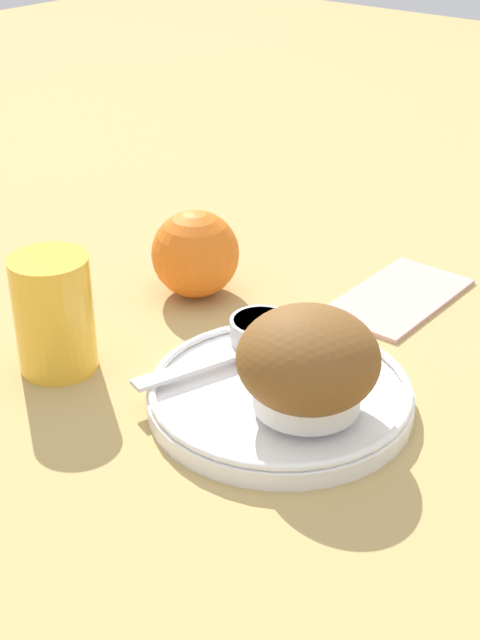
{
  "coord_description": "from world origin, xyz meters",
  "views": [
    {
      "loc": [
        -0.46,
        -0.34,
        0.38
      ],
      "look_at": [
        0.0,
        0.03,
        0.06
      ],
      "focal_mm": 50.0,
      "sensor_mm": 36.0,
      "label": 1
    }
  ],
  "objects": [
    {
      "name": "folded_napkin",
      "position": [
        0.2,
        0.01,
        0.0
      ],
      "size": [
        0.15,
        0.08,
        0.01
      ],
      "color": "#D19E93",
      "rests_on": "ground_plane"
    },
    {
      "name": "ground_plane",
      "position": [
        0.0,
        0.0,
        0.0
      ],
      "size": [
        3.0,
        3.0,
        0.0
      ],
      "primitive_type": "plane",
      "color": "tan"
    },
    {
      "name": "orange_fruit",
      "position": [
        0.09,
        0.16,
        0.04
      ],
      "size": [
        0.08,
        0.08,
        0.08
      ],
      "color": "orange",
      "rests_on": "ground_plane"
    },
    {
      "name": "juice_glass",
      "position": [
        -0.07,
        0.16,
        0.05
      ],
      "size": [
        0.06,
        0.06,
        0.1
      ],
      "color": "gold",
      "rests_on": "ground_plane"
    },
    {
      "name": "cream_ramekin",
      "position": [
        0.03,
        0.03,
        0.03
      ],
      "size": [
        0.05,
        0.05,
        0.02
      ],
      "color": "silver",
      "rests_on": "plate"
    },
    {
      "name": "butter_knife",
      "position": [
        0.0,
        0.04,
        0.02
      ],
      "size": [
        0.16,
        0.07,
        0.0
      ],
      "rotation": [
        0.0,
        0.0,
        -0.33
      ],
      "color": "silver",
      "rests_on": "plate"
    },
    {
      "name": "muffin",
      "position": [
        -0.02,
        -0.04,
        0.05
      ],
      "size": [
        0.1,
        0.1,
        0.07
      ],
      "color": "silver",
      "rests_on": "plate"
    },
    {
      "name": "plate",
      "position": [
        -0.01,
        -0.01,
        0.01
      ],
      "size": [
        0.2,
        0.2,
        0.02
      ],
      "color": "white",
      "rests_on": "ground_plane"
    },
    {
      "name": "berry_pair",
      "position": [
        0.01,
        0.02,
        0.03
      ],
      "size": [
        0.03,
        0.01,
        0.01
      ],
      "color": "#B7192D",
      "rests_on": "plate"
    }
  ]
}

